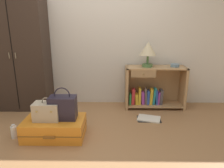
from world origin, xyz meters
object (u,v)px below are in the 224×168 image
Objects in this scene: open_book_on_floor at (149,119)px; table_lamp at (148,50)px; wardrobe at (19,53)px; train_case at (47,111)px; bowl at (175,65)px; handbag at (63,107)px; suitcase_large at (55,128)px; bookshelf at (152,88)px; bottle at (14,132)px.

table_lamp is at bearing 88.25° from open_book_on_floor.
wardrobe is 1.38m from train_case.
bowl is (2.59, 0.04, -0.20)m from wardrobe.
table_lamp is 1.00× the size of handbag.
suitcase_large is (-1.78, -1.04, -0.62)m from bowl.
table_lamp is 1.11m from open_book_on_floor.
handbag reaches higher than open_book_on_floor.
handbag reaches higher than train_case.
bookshelf is (2.23, 0.05, -0.60)m from wardrobe.
open_book_on_floor is at bearing 21.56° from train_case.
bottle is at bearing -174.98° from suitcase_large.
wardrobe is at bearing 128.92° from suitcase_large.
open_book_on_floor is at bearing 17.57° from bottle.
handbag is (0.93, -0.98, -0.55)m from wardrobe.
wardrobe is 1.39m from bottle.
wardrobe is at bearing 105.76° from bottle.
bookshelf is 2.42× the size of handbag.
train_case reaches higher than open_book_on_floor.
bookshelf is at bearing 1.16° from wardrobe.
suitcase_large is at bearing -169.57° from handbag.
open_book_on_floor is at bearing -133.13° from bowl.
suitcase_large is 0.52m from bottle.
open_book_on_floor is (-0.48, -0.51, -0.74)m from bowl.
train_case is 0.52m from bottle.
table_lamp is 1.07× the size of open_book_on_floor.
suitcase_large is 1.84× the size of handbag.
bottle is (-0.51, -0.05, -0.04)m from suitcase_large.
open_book_on_floor is (1.38, 0.54, -0.35)m from train_case.
suitcase_large reaches higher than bottle.
bookshelf reaches higher than bottle.
suitcase_large is 1.41m from open_book_on_floor.
table_lamp is 0.54× the size of suitcase_large.
bookshelf reaches higher than train_case.
train_case is 0.77× the size of handbag.
wardrobe reaches higher than table_lamp.
bowl reaches higher than open_book_on_floor.
bowl is 1.98m from handbag.
bottle is at bearing -74.24° from wardrobe.
table_lamp is 2.31m from bottle.
bottle is at bearing -154.67° from bowl.
handbag is (-1.30, -1.03, 0.06)m from bookshelf.
open_book_on_floor is (2.11, -0.47, -0.94)m from wardrobe.
handbag is at bearing -140.16° from table_lamp.
table_lamp is at bearing 36.63° from train_case.
wardrobe is at bearing -179.53° from table_lamp.
bowl is (0.46, 0.02, -0.26)m from table_lamp.
open_book_on_floor is (1.30, 0.53, -0.11)m from suitcase_large.
open_book_on_floor is at bearing 22.14° from suitcase_large.
train_case is at bearing -158.44° from open_book_on_floor.
bowl is 0.35× the size of handbag.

